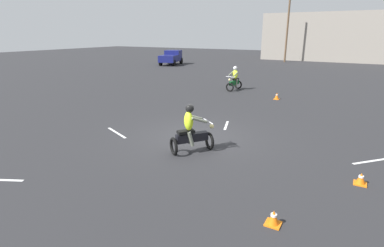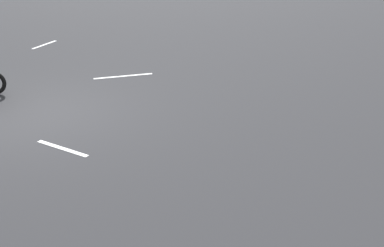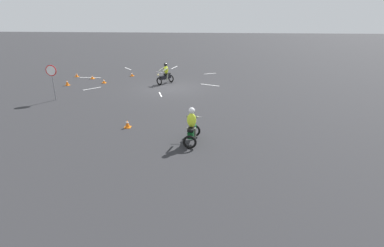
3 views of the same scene
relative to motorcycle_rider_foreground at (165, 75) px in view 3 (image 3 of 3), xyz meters
The scene contains 17 objects.
ground_plane 1.66m from the motorcycle_rider_foreground, 112.50° to the left, with size 120.00×120.00×0.00m, color #28282B.
motorcycle_rider_foreground is the anchor object (origin of this frame).
motorcycle_rider_background 11.78m from the motorcycle_rider_foreground, 104.93° to the left, with size 0.74×1.53×1.66m.
stop_sign 8.41m from the motorcycle_rider_foreground, 39.42° to the left, with size 0.70×0.08×2.30m.
traffic_cone_near_left 5.05m from the motorcycle_rider_foreground, ahead, with size 0.32×0.32×0.32m.
traffic_cone_near_right 6.71m from the motorcycle_rider_foreground, 10.33° to the right, with size 0.32×0.32×0.32m.
traffic_cone_mid_center 8.55m from the motorcycle_rider_foreground, 13.10° to the right, with size 0.32×0.32×0.32m.
traffic_cone_mid_left 4.38m from the motorcycle_rider_foreground, 36.86° to the right, with size 0.32×0.32×0.33m.
traffic_cone_far_right 9.82m from the motorcycle_rider_foreground, 87.97° to the left, with size 0.32×0.32×0.41m.
traffic_cone_far_center 7.73m from the motorcycle_rider_foreground, ahead, with size 0.32×0.32×0.47m.
lane_stripe_e 7.25m from the motorcycle_rider_foreground, 13.70° to the right, with size 0.10×1.90×0.01m, color silver.
lane_stripe_ne 5.74m from the motorcycle_rider_foreground, 22.01° to the left, with size 0.10×1.42×0.01m, color silver.
lane_stripe_n 3.47m from the motorcycle_rider_foreground, 92.97° to the left, with size 0.10×1.29×0.01m, color silver.
lane_stripe_nw 3.68m from the motorcycle_rider_foreground, behind, with size 0.10×1.61×0.01m, color silver.
lane_stripe_sw 5.58m from the motorcycle_rider_foreground, 129.08° to the right, with size 0.10×1.20×0.01m, color silver.
lane_stripe_s 7.31m from the motorcycle_rider_foreground, 87.90° to the right, with size 0.10×1.72×0.01m, color silver.
lane_stripe_se 7.96m from the motorcycle_rider_foreground, 51.86° to the right, with size 0.10×1.64×0.01m, color silver.
Camera 3 is at (-3.43, 22.18, 5.54)m, focal length 28.00 mm.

